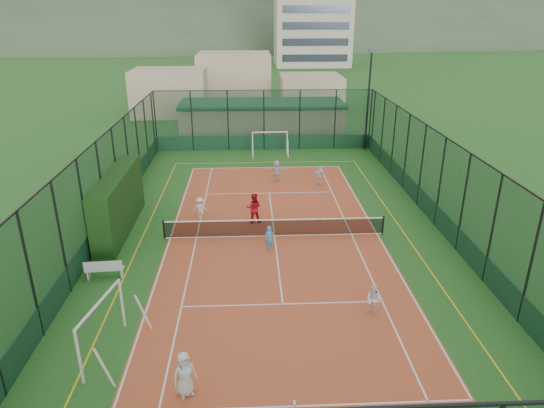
% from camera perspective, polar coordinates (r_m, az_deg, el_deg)
% --- Properties ---
extents(ground, '(300.00, 300.00, 0.00)m').
position_cam_1_polar(ground, '(25.77, 0.30, -3.78)').
color(ground, '#2B571E').
rests_on(ground, ground).
extents(court_slab, '(11.17, 23.97, 0.01)m').
position_cam_1_polar(court_slab, '(25.77, 0.30, -3.77)').
color(court_slab, '#B94F29').
rests_on(court_slab, ground).
extents(tennis_net, '(11.67, 0.12, 1.06)m').
position_cam_1_polar(tennis_net, '(25.54, 0.30, -2.71)').
color(tennis_net, black).
rests_on(tennis_net, ground).
extents(perimeter_fence, '(18.12, 34.12, 5.00)m').
position_cam_1_polar(perimeter_fence, '(24.78, 0.31, 1.43)').
color(perimeter_fence, '#113420').
rests_on(perimeter_fence, ground).
extents(floodlight_ne, '(0.60, 0.26, 8.25)m').
position_cam_1_polar(floodlight_ne, '(41.56, 11.24, 11.82)').
color(floodlight_ne, black).
rests_on(floodlight_ne, ground).
extents(clubhouse, '(15.20, 7.20, 3.15)m').
position_cam_1_polar(clubhouse, '(46.19, -1.15, 10.01)').
color(clubhouse, tan).
rests_on(clubhouse, ground).
extents(distant_hills, '(200.00, 60.00, 24.00)m').
position_cam_1_polar(distant_hills, '(173.52, -2.44, 18.36)').
color(distant_hills, '#384C33').
rests_on(distant_hills, ground).
extents(hedge_left, '(1.09, 7.27, 3.18)m').
position_cam_1_polar(hedge_left, '(27.13, -17.62, 0.16)').
color(hedge_left, black).
rests_on(hedge_left, ground).
extents(white_bench, '(1.69, 0.57, 0.93)m').
position_cam_1_polar(white_bench, '(23.02, -19.10, -7.17)').
color(white_bench, white).
rests_on(white_bench, ground).
extents(futsal_goal_near, '(3.27, 1.55, 2.03)m').
position_cam_1_polar(futsal_goal_near, '(18.17, -19.33, -13.62)').
color(futsal_goal_near, white).
rests_on(futsal_goal_near, ground).
extents(futsal_goal_far, '(2.95, 0.91, 1.89)m').
position_cam_1_polar(futsal_goal_far, '(39.89, -0.25, 7.13)').
color(futsal_goal_far, white).
rests_on(futsal_goal_far, ground).
extents(child_near_left, '(0.90, 0.79, 1.54)m').
position_cam_1_polar(child_near_left, '(16.03, -10.25, -19.09)').
color(child_near_left, silver).
rests_on(child_near_left, court_slab).
extents(child_near_mid, '(0.52, 0.40, 1.28)m').
position_cam_1_polar(child_near_mid, '(24.05, -0.31, -4.05)').
color(child_near_mid, '#4390BF').
rests_on(child_near_mid, court_slab).
extents(child_near_right, '(0.79, 0.75, 1.30)m').
position_cam_1_polar(child_near_right, '(19.68, 11.88, -10.99)').
color(child_near_right, white).
rests_on(child_near_right, court_slab).
extents(child_far_left, '(0.87, 0.55, 1.29)m').
position_cam_1_polar(child_far_left, '(27.91, -8.47, -0.46)').
color(child_far_left, silver).
rests_on(child_far_left, court_slab).
extents(child_far_right, '(0.82, 0.44, 1.34)m').
position_cam_1_polar(child_far_right, '(33.02, 5.54, 3.32)').
color(child_far_right, silver).
rests_on(child_far_right, court_slab).
extents(child_far_back, '(1.42, 0.73, 1.47)m').
position_cam_1_polar(child_far_back, '(33.77, 0.55, 3.97)').
color(child_far_back, silver).
rests_on(child_far_back, court_slab).
extents(coach, '(0.93, 0.76, 1.75)m').
position_cam_1_polar(coach, '(27.01, -2.15, -0.48)').
color(coach, '#B01216').
rests_on(coach, court_slab).
extents(tennis_balls, '(3.66, 1.35, 0.07)m').
position_cam_1_polar(tennis_balls, '(26.91, 1.88, -2.52)').
color(tennis_balls, '#CCE033').
rests_on(tennis_balls, court_slab).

